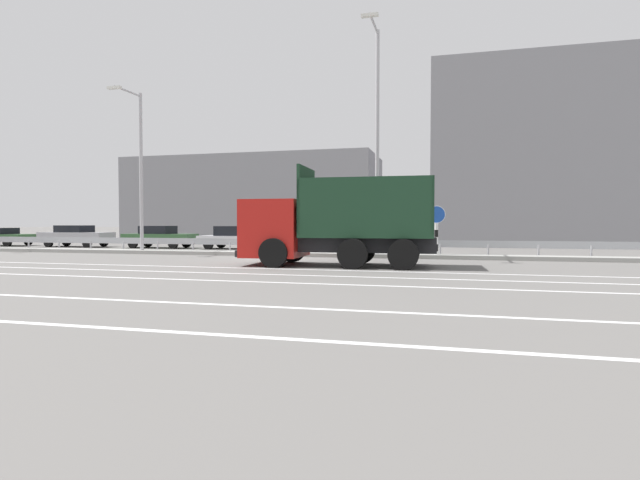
{
  "coord_description": "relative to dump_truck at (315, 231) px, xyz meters",
  "views": [
    {
      "loc": [
        7.72,
        -20.5,
        1.57
      ],
      "look_at": [
        2.46,
        -0.26,
        0.86
      ],
      "focal_mm": 28.0,
      "sensor_mm": 36.0,
      "label": 1
    }
  ],
  "objects": [
    {
      "name": "lane_strip_4",
      "position": [
        0.89,
        -11.49,
        -1.28
      ],
      "size": [
        61.21,
        0.16,
        0.01
      ],
      "primitive_type": "cube",
      "color": "silver",
      "rests_on": "ground_plane"
    },
    {
      "name": "median_guardrail",
      "position": [
        -2.91,
        5.62,
        -0.71
      ],
      "size": [
        61.21,
        0.09,
        0.78
      ],
      "color": "#9EA0A5",
      "rests_on": "ground_plane"
    },
    {
      "name": "street_lamp_2",
      "position": [
        1.62,
        4.53,
        4.34
      ],
      "size": [
        0.7,
        2.4,
        10.22
      ],
      "color": "#ADADB2",
      "rests_on": "ground_plane"
    },
    {
      "name": "lane_strip_3",
      "position": [
        0.89,
        -9.11,
        -1.28
      ],
      "size": [
        61.21,
        0.16,
        0.01
      ],
      "primitive_type": "cube",
      "color": "silver",
      "rests_on": "ground_plane"
    },
    {
      "name": "parked_car_1",
      "position": [
        -19.08,
        9.94,
        -0.56
      ],
      "size": [
        4.78,
        1.82,
        1.42
      ],
      "rotation": [
        0.0,
        0.0,
        -1.56
      ],
      "color": "#A3A3A8",
      "rests_on": "ground_plane"
    },
    {
      "name": "lane_strip_0",
      "position": [
        0.89,
        -1.76,
        -1.28
      ],
      "size": [
        61.21,
        0.16,
        0.01
      ],
      "primitive_type": "cube",
      "color": "silver",
      "rests_on": "ground_plane"
    },
    {
      "name": "parked_car_3",
      "position": [
        -7.86,
        10.09,
        -0.59
      ],
      "size": [
        4.16,
        2.08,
        1.39
      ],
      "rotation": [
        0.0,
        0.0,
        -1.55
      ],
      "color": "silver",
      "rests_on": "ground_plane"
    },
    {
      "name": "background_building_0",
      "position": [
        -12.89,
        25.68,
        2.5
      ],
      "size": [
        22.88,
        8.41,
        7.56
      ],
      "primitive_type": "cube",
      "color": "gray",
      "rests_on": "ground_plane"
    },
    {
      "name": "lane_strip_1",
      "position": [
        0.89,
        -3.56,
        -1.28
      ],
      "size": [
        61.21,
        0.16,
        0.01
      ],
      "primitive_type": "cube",
      "color": "silver",
      "rests_on": "ground_plane"
    },
    {
      "name": "median_island",
      "position": [
        -2.91,
        4.77,
        -1.19
      ],
      "size": [
        33.67,
        1.1,
        0.18
      ],
      "primitive_type": "cube",
      "color": "gray",
      "rests_on": "ground_plane"
    },
    {
      "name": "median_road_sign",
      "position": [
        4.25,
        4.77,
        -0.03
      ],
      "size": [
        0.78,
        0.16,
        2.34
      ],
      "color": "white",
      "rests_on": "ground_plane"
    },
    {
      "name": "dump_truck",
      "position": [
        0.0,
        0.0,
        0.0
      ],
      "size": [
        7.14,
        3.03,
        3.63
      ],
      "rotation": [
        0.0,
        0.0,
        1.61
      ],
      "color": "red",
      "rests_on": "ground_plane"
    },
    {
      "name": "parked_car_2",
      "position": [
        -12.89,
        10.01,
        -0.58
      ],
      "size": [
        4.51,
        1.85,
        1.4
      ],
      "rotation": [
        0.0,
        0.0,
        -1.56
      ],
      "color": "#335B33",
      "rests_on": "ground_plane"
    },
    {
      "name": "background_building_1",
      "position": [
        11.29,
        25.17,
        5.56
      ],
      "size": [
        15.75,
        11.19,
        13.68
      ],
      "primitive_type": "cube",
      "color": "gray",
      "rests_on": "ground_plane"
    },
    {
      "name": "ground_plane",
      "position": [
        -2.91,
        2.66,
        -1.28
      ],
      "size": [
        320.0,
        320.0,
        0.0
      ],
      "primitive_type": "plane",
      "color": "#605E5B"
    },
    {
      "name": "street_lamp_1",
      "position": [
        -10.62,
        4.63,
        3.31
      ],
      "size": [
        0.71,
        2.17,
        8.24
      ],
      "color": "#ADADB2",
      "rests_on": "ground_plane"
    },
    {
      "name": "parked_car_0",
      "position": [
        -25.34,
        9.96,
        -0.63
      ],
      "size": [
        4.65,
        2.25,
        1.24
      ],
      "rotation": [
        0.0,
        0.0,
        -1.51
      ],
      "color": "#335B33",
      "rests_on": "ground_plane"
    },
    {
      "name": "lane_strip_2",
      "position": [
        0.89,
        -5.46,
        -1.28
      ],
      "size": [
        61.21,
        0.16,
        0.01
      ],
      "primitive_type": "cube",
      "color": "silver",
      "rests_on": "ground_plane"
    }
  ]
}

